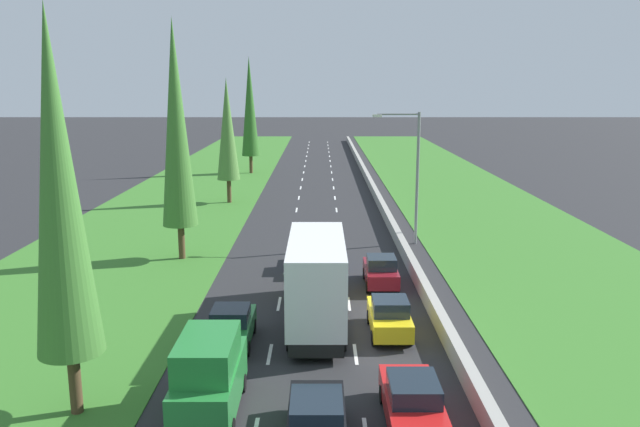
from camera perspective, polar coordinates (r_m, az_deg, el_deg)
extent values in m
plane|color=#28282B|center=(63.85, -0.54, 1.90)|extent=(300.00, 300.00, 0.00)
cube|color=#387528|center=(65.15, -11.74, 1.87)|extent=(14.00, 140.00, 0.04)
cube|color=#387528|center=(65.37, 12.15, 1.88)|extent=(14.00, 140.00, 0.04)
cube|color=#9E9B93|center=(64.01, 4.58, 2.27)|extent=(0.44, 120.00, 0.85)
cube|color=white|center=(26.33, -4.83, -12.59)|extent=(0.14, 2.00, 0.01)
cube|color=white|center=(31.88, -3.98, -8.17)|extent=(0.14, 2.00, 0.01)
cube|color=white|center=(37.57, -3.40, -5.07)|extent=(0.14, 2.00, 0.01)
cube|color=white|center=(43.34, -2.98, -2.79)|extent=(0.14, 2.00, 0.01)
cube|color=white|center=(49.17, -2.65, -1.05)|extent=(0.14, 2.00, 0.01)
cube|color=white|center=(55.04, -2.40, 0.32)|extent=(0.14, 2.00, 0.01)
cube|color=white|center=(60.93, -2.20, 1.42)|extent=(0.14, 2.00, 0.01)
cube|color=white|center=(66.84, -2.03, 2.34)|extent=(0.14, 2.00, 0.01)
cube|color=white|center=(72.76, -1.88, 3.10)|extent=(0.14, 2.00, 0.01)
cube|color=white|center=(78.70, -1.76, 3.75)|extent=(0.14, 2.00, 0.01)
cube|color=white|center=(84.65, -1.66, 4.30)|extent=(0.14, 2.00, 0.01)
cube|color=white|center=(90.60, -1.57, 4.79)|extent=(0.14, 2.00, 0.01)
cube|color=white|center=(96.56, -1.49, 5.21)|extent=(0.14, 2.00, 0.01)
cube|color=white|center=(102.52, -1.42, 5.59)|extent=(0.14, 2.00, 0.01)
cube|color=white|center=(108.49, -1.36, 5.92)|extent=(0.14, 2.00, 0.01)
cube|color=white|center=(114.46, -1.30, 6.22)|extent=(0.14, 2.00, 0.01)
cube|color=white|center=(120.43, -1.25, 6.49)|extent=(0.14, 2.00, 0.01)
cube|color=white|center=(26.29, 2.98, -12.60)|extent=(0.14, 2.00, 0.01)
cube|color=white|center=(31.85, 2.38, -8.17)|extent=(0.14, 2.00, 0.01)
cube|color=white|center=(37.54, 1.96, -5.07)|extent=(0.14, 2.00, 0.01)
cube|color=white|center=(43.32, 1.66, -2.79)|extent=(0.14, 2.00, 0.01)
cube|color=white|center=(49.15, 1.43, -1.05)|extent=(0.14, 2.00, 0.01)
cube|color=white|center=(55.02, 1.24, 0.32)|extent=(0.14, 2.00, 0.01)
cube|color=white|center=(60.91, 1.10, 1.43)|extent=(0.14, 2.00, 0.01)
cube|color=white|center=(66.82, 0.98, 2.34)|extent=(0.14, 2.00, 0.01)
cube|color=white|center=(72.75, 0.88, 3.10)|extent=(0.14, 2.00, 0.01)
cube|color=white|center=(78.69, 0.79, 3.75)|extent=(0.14, 2.00, 0.01)
cube|color=white|center=(84.63, 0.72, 4.31)|extent=(0.14, 2.00, 0.01)
cube|color=white|center=(90.59, 0.65, 4.79)|extent=(0.14, 2.00, 0.01)
cube|color=white|center=(96.55, 0.60, 5.21)|extent=(0.14, 2.00, 0.01)
cube|color=white|center=(102.51, 0.55, 5.59)|extent=(0.14, 2.00, 0.01)
cube|color=white|center=(108.48, 0.50, 5.92)|extent=(0.14, 2.00, 0.01)
cube|color=white|center=(114.45, 0.46, 6.22)|extent=(0.14, 2.00, 0.01)
cube|color=white|center=(120.42, 0.42, 6.49)|extent=(0.14, 2.00, 0.01)
cube|color=black|center=(20.05, -0.56, -18.65)|extent=(1.76, 4.50, 0.72)
cube|color=#19232D|center=(19.59, -0.56, -17.21)|extent=(1.56, 1.90, 0.60)
cylinder|color=black|center=(21.45, -2.78, -17.59)|extent=(0.22, 0.64, 0.64)
cylinder|color=black|center=(21.45, 1.71, -17.59)|extent=(0.22, 0.64, 0.64)
cube|color=black|center=(29.36, -0.55, -8.68)|extent=(2.20, 9.40, 0.56)
cube|color=yellow|center=(32.32, -0.53, -3.91)|extent=(2.40, 2.20, 2.50)
cube|color=silver|center=(27.70, -0.57, -5.72)|extent=(2.44, 7.20, 3.30)
cylinder|color=black|center=(32.59, -2.51, -7.12)|extent=(0.22, 0.64, 0.64)
cylinder|color=black|center=(32.58, 1.46, -7.12)|extent=(0.22, 0.64, 0.64)
cylinder|color=black|center=(27.46, -2.95, -10.79)|extent=(0.22, 0.64, 0.64)
cylinder|color=black|center=(27.45, 1.81, -10.80)|extent=(0.22, 0.64, 0.64)
cylinder|color=black|center=(26.47, -3.06, -11.69)|extent=(0.22, 0.64, 0.64)
cylinder|color=black|center=(26.46, 1.89, -11.69)|extent=(0.22, 0.64, 0.64)
cube|color=#1E47B7|center=(37.53, -0.80, -4.00)|extent=(1.76, 4.50, 0.72)
cube|color=#19232D|center=(37.21, -0.80, -3.08)|extent=(1.56, 1.90, 0.60)
cylinder|color=black|center=(38.99, -1.96, -3.96)|extent=(0.22, 0.64, 0.64)
cylinder|color=black|center=(38.97, 0.40, -3.96)|extent=(0.22, 0.64, 0.64)
cylinder|color=black|center=(36.31, -2.08, -5.14)|extent=(0.22, 0.64, 0.64)
cylinder|color=black|center=(36.29, 0.45, -5.14)|extent=(0.22, 0.64, 0.64)
cube|color=#237A33|center=(21.90, -10.17, -15.05)|extent=(1.90, 4.90, 1.40)
cube|color=#237A33|center=(21.11, -10.44, -12.38)|extent=(1.80, 3.10, 1.10)
cylinder|color=black|center=(23.70, -11.62, -14.83)|extent=(0.22, 0.64, 0.64)
cylinder|color=black|center=(23.43, -7.29, -15.01)|extent=(0.22, 0.64, 0.64)
cube|color=red|center=(21.32, 8.12, -16.81)|extent=(1.76, 4.50, 0.72)
cube|color=#19232D|center=(20.88, 8.24, -15.41)|extent=(1.56, 1.90, 0.60)
cylinder|color=black|center=(22.61, 5.48, -16.01)|extent=(0.22, 0.64, 0.64)
cylinder|color=black|center=(22.82, 9.64, -15.85)|extent=(0.22, 0.64, 0.64)
cube|color=yellow|center=(28.12, 6.03, -9.46)|extent=(1.68, 3.90, 0.76)
cube|color=#19232D|center=(27.60, 6.13, -8.33)|extent=(1.52, 1.60, 0.64)
cylinder|color=black|center=(29.31, 4.26, -9.33)|extent=(0.22, 0.64, 0.64)
cylinder|color=black|center=(29.47, 7.25, -9.28)|extent=(0.22, 0.64, 0.64)
cylinder|color=black|center=(27.08, 4.67, -11.16)|extent=(0.22, 0.64, 0.64)
cylinder|color=black|center=(27.25, 7.92, -11.08)|extent=(0.22, 0.64, 0.64)
cube|color=maroon|center=(34.54, 5.26, -5.40)|extent=(1.68, 3.90, 0.76)
cube|color=#19232D|center=(34.06, 5.33, -4.42)|extent=(1.52, 1.60, 0.64)
cylinder|color=black|center=(35.74, 3.84, -5.43)|extent=(0.22, 0.64, 0.64)
cylinder|color=black|center=(35.88, 6.27, -5.41)|extent=(0.22, 0.64, 0.64)
cylinder|color=black|center=(33.45, 4.14, -6.64)|extent=(0.22, 0.64, 0.64)
cylinder|color=black|center=(33.60, 6.74, -6.61)|extent=(0.22, 0.64, 0.64)
cube|color=#237A33|center=(27.18, -8.23, -10.29)|extent=(1.68, 3.90, 0.76)
cube|color=#19232D|center=(26.65, -8.36, -9.13)|extent=(1.52, 1.60, 0.64)
cylinder|color=black|center=(28.54, -9.41, -10.06)|extent=(0.22, 0.64, 0.64)
cylinder|color=black|center=(28.34, -6.33, -10.13)|extent=(0.22, 0.64, 0.64)
cylinder|color=black|center=(26.34, -10.25, -11.99)|extent=(0.22, 0.64, 0.64)
cylinder|color=black|center=(26.12, -6.89, -12.09)|extent=(0.22, 0.64, 0.64)
cylinder|color=#4C3823|center=(23.04, -21.57, -14.10)|extent=(0.40, 0.40, 2.20)
cone|color=#3D752D|center=(21.13, -22.90, 2.40)|extent=(2.13, 2.13, 11.07)
cylinder|color=#4C3823|center=(40.39, -12.70, -2.54)|extent=(0.41, 0.41, 2.20)
cone|color=#3D752D|center=(39.28, -13.18, 7.94)|extent=(2.17, 2.17, 12.53)
cylinder|color=#4C3823|center=(58.83, -8.50, 2.02)|extent=(0.40, 0.40, 2.20)
cone|color=#4C7F38|center=(58.17, -8.67, 7.57)|extent=(2.09, 2.09, 9.21)
cylinder|color=#4C3823|center=(78.27, -6.54, 4.44)|extent=(0.41, 0.41, 2.20)
cone|color=#2D6623|center=(77.71, -6.66, 9.61)|extent=(2.15, 2.15, 11.91)
cylinder|color=gray|center=(43.08, 8.55, 3.10)|extent=(0.20, 0.20, 9.00)
cylinder|color=gray|center=(42.47, 6.84, 8.93)|extent=(2.80, 0.12, 0.12)
cube|color=silver|center=(42.32, 4.93, 8.82)|extent=(0.60, 0.28, 0.20)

